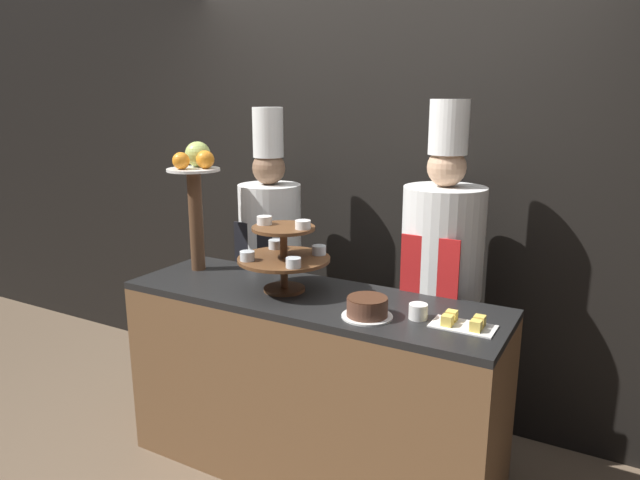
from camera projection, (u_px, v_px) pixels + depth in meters
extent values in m
cube|color=black|center=(383.00, 180.00, 3.35)|extent=(10.00, 0.06, 2.80)
cube|color=brown|center=(310.00, 389.00, 2.84)|extent=(1.86, 0.59, 0.92)
cube|color=black|center=(310.00, 298.00, 2.73)|extent=(1.86, 0.59, 0.03)
cylinder|color=brown|center=(284.00, 289.00, 2.79)|extent=(0.20, 0.20, 0.02)
cylinder|color=brown|center=(284.00, 259.00, 2.75)|extent=(0.04, 0.04, 0.32)
cylinder|color=brown|center=(284.00, 259.00, 2.75)|extent=(0.45, 0.45, 0.02)
cylinder|color=brown|center=(283.00, 228.00, 2.72)|extent=(0.30, 0.30, 0.02)
cylinder|color=silver|center=(293.00, 263.00, 2.58)|extent=(0.07, 0.07, 0.04)
cylinder|color=gold|center=(293.00, 264.00, 2.58)|extent=(0.06, 0.06, 0.03)
cylinder|color=silver|center=(319.00, 250.00, 2.80)|extent=(0.07, 0.07, 0.04)
cylinder|color=red|center=(319.00, 251.00, 2.80)|extent=(0.06, 0.06, 0.03)
cylinder|color=silver|center=(275.00, 244.00, 2.91)|extent=(0.07, 0.07, 0.04)
cylinder|color=green|center=(275.00, 246.00, 2.91)|extent=(0.06, 0.06, 0.03)
cylinder|color=silver|center=(247.00, 256.00, 2.69)|extent=(0.07, 0.07, 0.04)
cylinder|color=beige|center=(247.00, 257.00, 2.69)|extent=(0.06, 0.06, 0.03)
cylinder|color=white|center=(303.00, 225.00, 2.66)|extent=(0.07, 0.07, 0.04)
cylinder|color=white|center=(264.00, 220.00, 2.76)|extent=(0.07, 0.07, 0.04)
cylinder|color=brown|center=(196.00, 221.00, 3.08)|extent=(0.08, 0.08, 0.54)
cylinder|color=white|center=(193.00, 170.00, 3.01)|extent=(0.28, 0.28, 0.01)
sphere|color=orange|center=(205.00, 160.00, 2.98)|extent=(0.10, 0.10, 0.10)
sphere|color=#ADC160|center=(198.00, 154.00, 3.06)|extent=(0.14, 0.14, 0.14)
sphere|color=orange|center=(181.00, 161.00, 2.95)|extent=(0.09, 0.09, 0.09)
cylinder|color=white|center=(367.00, 316.00, 2.45)|extent=(0.22, 0.22, 0.01)
cylinder|color=brown|center=(367.00, 307.00, 2.44)|extent=(0.18, 0.18, 0.08)
cylinder|color=#472819|center=(367.00, 298.00, 2.43)|extent=(0.17, 0.17, 0.01)
cylinder|color=white|center=(418.00, 311.00, 2.42)|extent=(0.08, 0.08, 0.07)
cube|color=white|center=(463.00, 326.00, 2.34)|extent=(0.26, 0.15, 0.01)
cube|color=#EFCC56|center=(447.00, 320.00, 2.34)|extent=(0.04, 0.04, 0.04)
cube|color=#EFCC56|center=(476.00, 326.00, 2.28)|extent=(0.04, 0.04, 0.04)
cube|color=#EFCC56|center=(451.00, 316.00, 2.39)|extent=(0.04, 0.04, 0.04)
cube|color=#EFCC56|center=(480.00, 321.00, 2.33)|extent=(0.04, 0.04, 0.04)
cube|color=#38332D|center=(272.00, 338.00, 3.51)|extent=(0.27, 0.15, 0.86)
cylinder|color=white|center=(270.00, 229.00, 3.35)|extent=(0.36, 0.36, 0.53)
cube|color=black|center=(253.00, 253.00, 3.23)|extent=(0.25, 0.01, 0.34)
sphere|color=#846047|center=(269.00, 168.00, 3.26)|extent=(0.19, 0.19, 0.19)
cylinder|color=white|center=(268.00, 132.00, 3.21)|extent=(0.17, 0.17, 0.28)
cube|color=#28282D|center=(436.00, 374.00, 3.02)|extent=(0.31, 0.17, 0.89)
cylinder|color=white|center=(443.00, 242.00, 2.84)|extent=(0.41, 0.41, 0.56)
cube|color=red|center=(429.00, 273.00, 2.71)|extent=(0.29, 0.01, 0.36)
sphere|color=tan|center=(447.00, 167.00, 2.76)|extent=(0.19, 0.19, 0.19)
cylinder|color=white|center=(449.00, 127.00, 2.71)|extent=(0.19, 0.19, 0.26)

